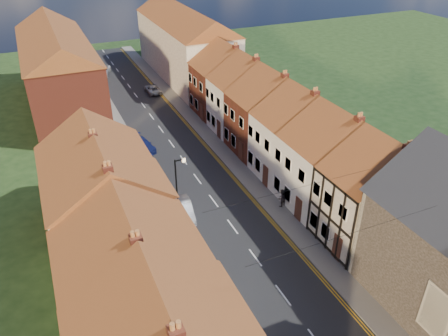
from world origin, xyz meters
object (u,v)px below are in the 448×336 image
Objects in this scene: car_far at (143,145)px; car_distant_b at (153,89)px; car_distant at (102,71)px; pedestrian_right at (282,198)px; car_mid at (184,210)px; lamppost at (178,189)px.

car_distant_b is (5.66, 16.00, -0.04)m from car_far.
pedestrian_right is at bearing -59.74° from car_distant.
car_distant_b is at bearing -43.65° from car_distant.
car_distant reaches higher than car_mid.
car_mid is at bearing -101.47° from car_far.
car_distant_b is (5.56, 28.98, -0.09)m from car_mid.
car_mid is 12.98m from car_far.
car_far is 1.03× the size of car_distant_b.
car_far is 0.81× the size of car_distant.
car_mid is 29.51m from car_distant_b.
pedestrian_right is 31.29m from car_distant_b.
lamppost is 3.16m from car_mid.
lamppost is at bearing -71.81° from car_distant.
car_distant is at bearing 88.44° from lamppost.
pedestrian_right is at bearing -7.68° from lamppost.
lamppost reaches higher than car_distant.
car_far is at bearing 98.07° from car_mid.
lamppost is 3.66× the size of pedestrian_right.
car_mid is 0.99× the size of car_distant_b.
pedestrian_right is (8.19, -15.19, 0.36)m from car_far.
car_mid reaches higher than car_far.
car_far reaches higher than car_distant_b.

